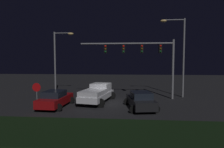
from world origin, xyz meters
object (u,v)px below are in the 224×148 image
object	(u,v)px
street_lamp_left	(59,55)
stop_sign	(37,91)
pickup_truck	(98,92)
street_lamp_right	(179,49)
car_sedan	(141,100)
traffic_signal_gantry	(142,53)
car_sedan_far	(55,99)

from	to	relation	value
street_lamp_left	stop_sign	size ratio (longest dim) A/B	3.48
pickup_truck	street_lamp_right	size ratio (longest dim) A/B	0.63
car_sedan	stop_sign	xyz separation A→B (m)	(-9.16, -0.50, 0.82)
pickup_truck	traffic_signal_gantry	distance (m)	6.52
street_lamp_right	pickup_truck	bearing A→B (deg)	-159.06
car_sedan_far	street_lamp_left	bearing A→B (deg)	20.52
car_sedan	street_lamp_left	world-z (taller)	street_lamp_left
pickup_truck	street_lamp_right	bearing A→B (deg)	-58.31
pickup_truck	car_sedan_far	xyz separation A→B (m)	(-3.50, -2.39, -0.26)
pickup_truck	stop_sign	world-z (taller)	stop_sign
pickup_truck	car_sedan_far	world-z (taller)	pickup_truck
traffic_signal_gantry	stop_sign	distance (m)	11.43
car_sedan	street_lamp_left	distance (m)	12.52
car_sedan	stop_sign	world-z (taller)	stop_sign
street_lamp_left	street_lamp_right	xyz separation A→B (m)	(14.42, -0.90, 0.67)
car_sedan_far	stop_sign	xyz separation A→B (m)	(-1.49, -0.50, 0.82)
car_sedan_far	stop_sign	bearing A→B (deg)	112.02
car_sedan	street_lamp_left	xyz separation A→B (m)	(-9.73, 6.69, 4.18)
traffic_signal_gantry	stop_sign	world-z (taller)	traffic_signal_gantry
traffic_signal_gantry	car_sedan	bearing A→B (deg)	-95.29
street_lamp_left	stop_sign	distance (m)	7.95
pickup_truck	street_lamp_left	world-z (taller)	street_lamp_left
pickup_truck	car_sedan	world-z (taller)	pickup_truck
car_sedan	traffic_signal_gantry	world-z (taller)	traffic_signal_gantry
car_sedan_far	street_lamp_left	distance (m)	8.14
pickup_truck	traffic_signal_gantry	size ratio (longest dim) A/B	0.55
traffic_signal_gantry	street_lamp_right	size ratio (longest dim) A/B	1.15
traffic_signal_gantry	street_lamp_left	bearing A→B (deg)	168.71
car_sedan_far	street_lamp_left	xyz separation A→B (m)	(-2.05, 6.68, 4.18)
street_lamp_left	stop_sign	world-z (taller)	street_lamp_left
street_lamp_left	traffic_signal_gantry	bearing A→B (deg)	-11.29
street_lamp_left	pickup_truck	bearing A→B (deg)	-37.68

